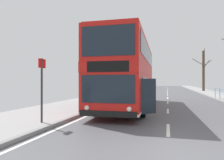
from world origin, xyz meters
name	(u,v)px	position (x,y,z in m)	size (l,w,h in m)	color
ground	(139,150)	(-0.72, 0.00, 0.04)	(15.80, 140.00, 0.20)	#4E4E53
double_decker_bus_main	(129,74)	(-2.50, 8.40, 2.26)	(3.47, 11.50, 4.30)	red
bus_stop_sign_near	(42,83)	(-4.82, 1.93, 1.71)	(0.08, 0.44, 2.53)	#2D2D33
bare_tree_far_01	(203,70)	(5.81, 31.75, 3.60)	(3.07, 2.86, 7.21)	#4C3D2D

